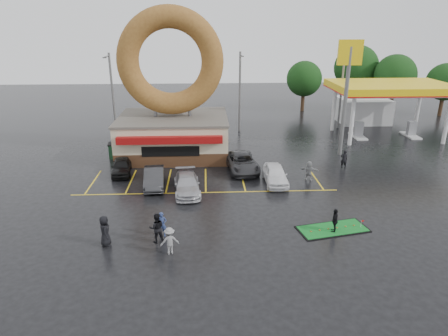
{
  "coord_description": "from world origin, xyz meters",
  "views": [
    {
      "loc": [
        0.05,
        -24.11,
        12.07
      ],
      "look_at": [
        1.34,
        2.69,
        2.2
      ],
      "focal_mm": 32.0,
      "sensor_mm": 36.0,
      "label": 1
    }
  ],
  "objects_px": {
    "dumpster": "(119,150)",
    "car_silver": "(187,184)",
    "streetlight_right": "(342,88)",
    "streetlight_left": "(112,93)",
    "streetlight_mid": "(240,90)",
    "car_white": "(275,175)",
    "putting_green": "(333,229)",
    "car_black": "(121,166)",
    "car_dgrey": "(154,178)",
    "gas_station": "(378,99)",
    "shell_sign": "(348,77)",
    "donut_shop": "(172,108)",
    "car_grey": "(242,162)",
    "person_cameraman": "(335,221)",
    "person_blue": "(162,224)"
  },
  "relations": [
    {
      "from": "streetlight_right",
      "to": "person_cameraman",
      "type": "xyz_separation_m",
      "value": [
        -8.23,
        -24.87,
        -4.01
      ]
    },
    {
      "from": "car_dgrey",
      "to": "dumpster",
      "type": "relative_size",
      "value": 2.37
    },
    {
      "from": "streetlight_right",
      "to": "person_cameraman",
      "type": "distance_m",
      "value": 26.5
    },
    {
      "from": "gas_station",
      "to": "car_grey",
      "type": "distance_m",
      "value": 21.48
    },
    {
      "from": "car_silver",
      "to": "car_black",
      "type": "bearing_deg",
      "value": 138.16
    },
    {
      "from": "gas_station",
      "to": "streetlight_left",
      "type": "distance_m",
      "value": 30.04
    },
    {
      "from": "streetlight_mid",
      "to": "car_silver",
      "type": "relative_size",
      "value": 1.97
    },
    {
      "from": "shell_sign",
      "to": "streetlight_right",
      "type": "bearing_deg",
      "value": 73.17
    },
    {
      "from": "streetlight_right",
      "to": "dumpster",
      "type": "xyz_separation_m",
      "value": [
        -24.11,
        -9.75,
        -4.13
      ]
    },
    {
      "from": "person_blue",
      "to": "putting_green",
      "type": "distance_m",
      "value": 10.45
    },
    {
      "from": "car_white",
      "to": "putting_green",
      "type": "height_order",
      "value": "car_white"
    },
    {
      "from": "streetlight_right",
      "to": "car_white",
      "type": "relative_size",
      "value": 2.13
    },
    {
      "from": "car_white",
      "to": "car_silver",
      "type": "bearing_deg",
      "value": -167.15
    },
    {
      "from": "car_grey",
      "to": "donut_shop",
      "type": "bearing_deg",
      "value": 135.19
    },
    {
      "from": "car_white",
      "to": "person_cameraman",
      "type": "height_order",
      "value": "person_cameraman"
    },
    {
      "from": "streetlight_left",
      "to": "gas_station",
      "type": "bearing_deg",
      "value": 1.95
    },
    {
      "from": "streetlight_left",
      "to": "car_silver",
      "type": "distance_m",
      "value": 18.99
    },
    {
      "from": "car_grey",
      "to": "dumpster",
      "type": "distance_m",
      "value": 11.97
    },
    {
      "from": "donut_shop",
      "to": "streetlight_left",
      "type": "height_order",
      "value": "donut_shop"
    },
    {
      "from": "gas_station",
      "to": "streetlight_left",
      "type": "bearing_deg",
      "value": -178.05
    },
    {
      "from": "donut_shop",
      "to": "car_grey",
      "type": "relative_size",
      "value": 2.55
    },
    {
      "from": "car_grey",
      "to": "streetlight_right",
      "type": "bearing_deg",
      "value": 41.52
    },
    {
      "from": "streetlight_right",
      "to": "gas_station",
      "type": "bearing_deg",
      "value": -13.75
    },
    {
      "from": "streetlight_left",
      "to": "streetlight_right",
      "type": "distance_m",
      "value": 26.08
    },
    {
      "from": "donut_shop",
      "to": "shell_sign",
      "type": "distance_m",
      "value": 16.29
    },
    {
      "from": "car_white",
      "to": "streetlight_left",
      "type": "bearing_deg",
      "value": 136.67
    },
    {
      "from": "person_cameraman",
      "to": "gas_station",
      "type": "bearing_deg",
      "value": 170.31
    },
    {
      "from": "car_dgrey",
      "to": "dumpster",
      "type": "height_order",
      "value": "car_dgrey"
    },
    {
      "from": "shell_sign",
      "to": "car_grey",
      "type": "distance_m",
      "value": 12.57
    },
    {
      "from": "car_dgrey",
      "to": "dumpster",
      "type": "xyz_separation_m",
      "value": [
        -4.12,
        7.31,
        -0.05
      ]
    },
    {
      "from": "car_dgrey",
      "to": "car_grey",
      "type": "relative_size",
      "value": 0.81
    },
    {
      "from": "shell_sign",
      "to": "person_blue",
      "type": "relative_size",
      "value": 6.95
    },
    {
      "from": "streetlight_left",
      "to": "car_white",
      "type": "height_order",
      "value": "streetlight_left"
    },
    {
      "from": "streetlight_right",
      "to": "car_black",
      "type": "relative_size",
      "value": 2.31
    },
    {
      "from": "car_dgrey",
      "to": "putting_green",
      "type": "distance_m",
      "value": 14.0
    },
    {
      "from": "car_dgrey",
      "to": "person_cameraman",
      "type": "relative_size",
      "value": 2.78
    },
    {
      "from": "gas_station",
      "to": "putting_green",
      "type": "xyz_separation_m",
      "value": [
        -12.2,
        -23.59,
        -3.66
      ]
    },
    {
      "from": "streetlight_right",
      "to": "car_grey",
      "type": "height_order",
      "value": "streetlight_right"
    },
    {
      "from": "car_white",
      "to": "car_grey",
      "type": "bearing_deg",
      "value": 129.19
    },
    {
      "from": "car_silver",
      "to": "person_cameraman",
      "type": "bearing_deg",
      "value": -40.38
    },
    {
      "from": "car_silver",
      "to": "putting_green",
      "type": "distance_m",
      "value": 11.09
    },
    {
      "from": "streetlight_right",
      "to": "dumpster",
      "type": "bearing_deg",
      "value": -157.98
    },
    {
      "from": "streetlight_left",
      "to": "streetlight_mid",
      "type": "distance_m",
      "value": 14.04
    },
    {
      "from": "streetlight_left",
      "to": "car_silver",
      "type": "height_order",
      "value": "streetlight_left"
    },
    {
      "from": "shell_sign",
      "to": "car_silver",
      "type": "relative_size",
      "value": 2.32
    },
    {
      "from": "shell_sign",
      "to": "car_black",
      "type": "relative_size",
      "value": 2.72
    },
    {
      "from": "donut_shop",
      "to": "putting_green",
      "type": "distance_m",
      "value": 19.51
    },
    {
      "from": "car_black",
      "to": "car_dgrey",
      "type": "height_order",
      "value": "car_dgrey"
    },
    {
      "from": "car_black",
      "to": "car_grey",
      "type": "distance_m",
      "value": 10.16
    },
    {
      "from": "dumpster",
      "to": "car_silver",
      "type": "bearing_deg",
      "value": -59.27
    }
  ]
}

